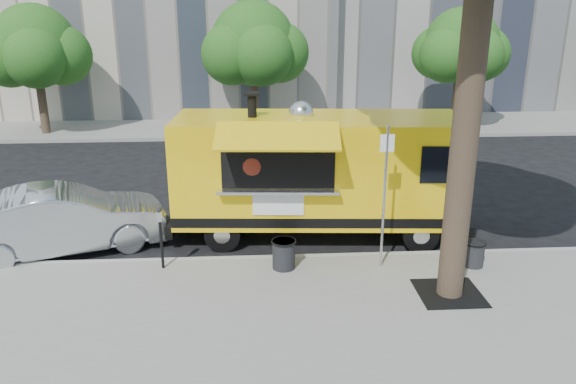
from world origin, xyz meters
name	(u,v)px	position (x,y,z in m)	size (l,w,h in m)	color
ground	(301,245)	(0.00, 0.00, 0.00)	(120.00, 120.00, 0.00)	black
sidewalk	(321,337)	(0.00, -4.00, 0.07)	(60.00, 6.00, 0.15)	gray
curb	(304,259)	(0.00, -0.93, 0.07)	(60.00, 0.14, 0.16)	#999993
far_sidewalk	(276,126)	(0.00, 13.50, 0.07)	(60.00, 5.00, 0.15)	gray
tree_well	(449,293)	(2.60, -2.80, 0.15)	(1.20, 1.20, 0.02)	black
far_tree_a	(35,46)	(-10.00, 12.30, 3.78)	(3.42, 3.42, 5.36)	#33261C
far_tree_b	(253,43)	(-1.00, 12.70, 3.83)	(3.60, 3.60, 5.50)	#33261C
far_tree_c	(461,46)	(8.00, 12.40, 3.72)	(3.24, 3.24, 5.21)	#33261C
sign_post	(385,189)	(1.55, -1.55, 1.85)	(0.28, 0.06, 3.00)	silver
parking_meter	(160,231)	(-3.00, -1.35, 0.98)	(0.11, 0.11, 1.33)	black
food_truck	(317,171)	(0.42, 0.57, 1.63)	(7.13, 3.47, 3.46)	yellow
sedan	(64,220)	(-5.38, 0.00, 0.75)	(1.60, 4.58, 1.51)	#B2B5B9
trash_bin_left	(284,253)	(-0.48, -1.51, 0.48)	(0.51, 0.51, 0.62)	black
trash_bin_right	(474,253)	(3.50, -1.65, 0.44)	(0.45, 0.45, 0.54)	black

